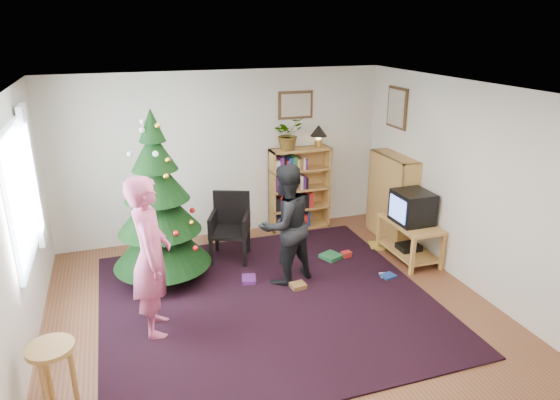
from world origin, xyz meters
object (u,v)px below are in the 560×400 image
object	(u,v)px
tv_stand	(410,237)
stool	(52,361)
christmas_tree	(159,213)
person_by_chair	(285,225)
picture_right	(397,108)
bookshelf_right	(392,197)
table_lamp	(319,132)
potted_plant	(288,134)
picture_back	(296,105)
bookshelf_back	(300,188)
armchair	(228,224)
person_standing	(151,257)
crt_tv	(412,207)

from	to	relation	value
tv_stand	stool	world-z (taller)	stool
christmas_tree	person_by_chair	world-z (taller)	christmas_tree
tv_stand	stool	size ratio (longest dim) A/B	1.45
picture_right	stool	distance (m)	5.53
bookshelf_right	table_lamp	distance (m)	1.49
table_lamp	bookshelf_right	bearing A→B (deg)	-44.76
picture_right	potted_plant	size ratio (longest dim) A/B	1.22
picture_back	christmas_tree	distance (m)	2.76
bookshelf_back	picture_back	bearing A→B (deg)	104.00
armchair	stool	size ratio (longest dim) A/B	1.45
stool	tv_stand	bearing A→B (deg)	19.66
person_standing	table_lamp	distance (m)	3.61
bookshelf_right	picture_right	bearing A→B (deg)	-27.51
person_by_chair	table_lamp	bearing A→B (deg)	-142.98
potted_plant	bookshelf_back	bearing A→B (deg)	0.00
picture_back	bookshelf_back	bearing A→B (deg)	-76.00
armchair	potted_plant	bearing A→B (deg)	54.06
picture_right	table_lamp	bearing A→B (deg)	149.24
picture_right	potted_plant	world-z (taller)	picture_right
armchair	stool	world-z (taller)	armchair
christmas_tree	bookshelf_right	size ratio (longest dim) A/B	1.70
tv_stand	picture_right	bearing A→B (deg)	75.50
table_lamp	armchair	bearing A→B (deg)	-156.54
picture_right	crt_tv	world-z (taller)	picture_right
bookshelf_back	table_lamp	world-z (taller)	table_lamp
stool	armchair	bearing A→B (deg)	50.01
christmas_tree	bookshelf_back	bearing A→B (deg)	25.83
tv_stand	armchair	distance (m)	2.53
picture_back	christmas_tree	xyz separation A→B (m)	(-2.24, -1.24, -1.03)
picture_back	armchair	distance (m)	2.12
picture_right	picture_back	bearing A→B (deg)	151.31
person_standing	crt_tv	bearing A→B (deg)	-74.47
christmas_tree	person_standing	world-z (taller)	christmas_tree
bookshelf_right	armchair	distance (m)	2.50
picture_back	picture_right	bearing A→B (deg)	-28.69
crt_tv	table_lamp	world-z (taller)	table_lamp
stool	picture_back	bearing A→B (deg)	44.48
person_by_chair	christmas_tree	bearing A→B (deg)	-38.04
picture_right	bookshelf_right	distance (m)	1.32
table_lamp	person_standing	bearing A→B (deg)	-141.51
picture_right	potted_plant	distance (m)	1.65
bookshelf_back	armchair	xyz separation A→B (m)	(-1.33, -0.71, -0.16)
table_lamp	picture_right	bearing A→B (deg)	-30.76
picture_right	person_by_chair	distance (m)	2.62
christmas_tree	person_by_chair	bearing A→B (deg)	-19.50
crt_tv	person_by_chair	size ratio (longest dim) A/B	0.33
picture_right	person_standing	bearing A→B (deg)	-156.77
picture_right	potted_plant	xyz separation A→B (m)	(-1.49, 0.59, -0.40)
armchair	potted_plant	xyz separation A→B (m)	(1.13, 0.71, 1.04)
person_standing	tv_stand	bearing A→B (deg)	-74.48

